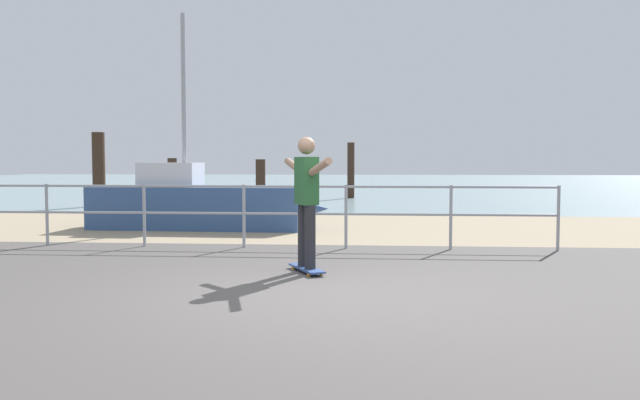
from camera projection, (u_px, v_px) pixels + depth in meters
name	position (u px, v px, depth m)	size (l,w,h in m)	color
ground_plane	(307.00, 318.00, 5.87)	(24.00, 10.00, 0.04)	#514C49
beach_strip	(344.00, 228.00, 13.83)	(24.00, 6.00, 0.04)	tan
sea_surface	(362.00, 183.00, 41.70)	(72.00, 50.00, 0.04)	#849EA3
railing_fence	(194.00, 206.00, 10.59)	(11.74, 0.05, 1.05)	#9EA0A5
sailboat	(206.00, 205.00, 13.57)	(4.98, 1.54, 4.50)	#335184
skateboard	(307.00, 269.00, 8.19)	(0.54, 0.80, 0.08)	#334C8C
skateboarder	(307.00, 194.00, 8.13)	(0.74, 1.33, 1.65)	#26262B
groyne_post_0	(99.00, 170.00, 20.10)	(0.39, 0.39, 2.33)	#332319
groyne_post_1	(173.00, 184.00, 19.22)	(0.28, 0.28, 1.52)	#332319
groyne_post_2	(261.00, 184.00, 19.53)	(0.29, 0.29, 1.49)	#332319
groyne_post_3	(351.00, 171.00, 24.62)	(0.27, 0.27, 2.14)	#332319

